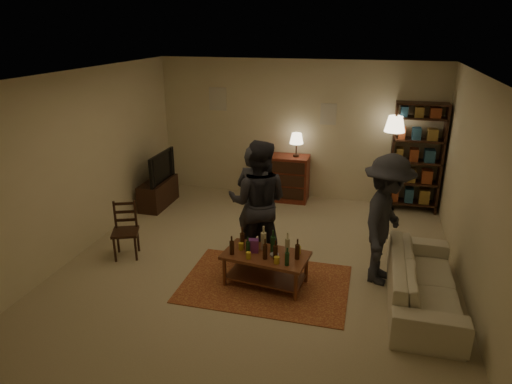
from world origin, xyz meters
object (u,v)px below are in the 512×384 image
(dresser, at_px, (283,177))
(floor_lamp, at_px, (394,131))
(person_left, at_px, (256,204))
(person_right, at_px, (258,203))
(coffee_table, at_px, (266,257))
(dining_chair, at_px, (125,228))
(person_by_sofa, at_px, (386,220))
(sofa, at_px, (423,281))
(bookshelf, at_px, (416,157))
(tv_stand, at_px, (158,186))

(dresser, bearing_deg, floor_lamp, -1.81)
(person_left, bearing_deg, person_right, 163.50)
(coffee_table, height_order, dining_chair, dining_chair)
(person_right, bearing_deg, person_left, -38.89)
(dining_chair, relative_size, person_by_sofa, 0.48)
(sofa, bearing_deg, coffee_table, 91.80)
(person_by_sofa, bearing_deg, sofa, -118.13)
(dresser, height_order, person_right, person_right)
(dining_chair, distance_m, person_by_sofa, 3.75)
(bookshelf, distance_m, sofa, 3.26)
(person_right, height_order, person_by_sofa, person_right)
(tv_stand, height_order, sofa, tv_stand)
(coffee_table, distance_m, bookshelf, 3.88)
(bookshelf, xyz_separation_m, person_left, (-2.35, -2.58, -0.16))
(coffee_table, height_order, dresser, dresser)
(person_right, bearing_deg, floor_lamp, -130.52)
(person_by_sofa, bearing_deg, dresser, 48.63)
(coffee_table, bearing_deg, tv_stand, 139.49)
(coffee_table, bearing_deg, person_by_sofa, 18.63)
(person_left, height_order, person_by_sofa, person_by_sofa)
(floor_lamp, bearing_deg, dining_chair, -143.61)
(dining_chair, height_order, person_by_sofa, person_by_sofa)
(dining_chair, distance_m, bookshelf, 5.22)
(coffee_table, distance_m, tv_stand, 3.48)
(bookshelf, relative_size, floor_lamp, 1.13)
(coffee_table, relative_size, person_by_sofa, 0.66)
(coffee_table, height_order, floor_lamp, floor_lamp)
(bookshelf, xyz_separation_m, sofa, (-0.05, -3.18, -0.73))
(tv_stand, distance_m, person_right, 2.93)
(tv_stand, bearing_deg, person_left, -34.27)
(coffee_table, distance_m, sofa, 2.00)
(sofa, bearing_deg, person_left, 75.32)
(tv_stand, relative_size, sofa, 0.51)
(bookshelf, xyz_separation_m, floor_lamp, (-0.44, -0.13, 0.49))
(person_by_sofa, bearing_deg, floor_lamp, 10.91)
(person_left, bearing_deg, sofa, -175.72)
(tv_stand, bearing_deg, floor_lamp, 11.30)
(dresser, height_order, person_by_sofa, person_by_sofa)
(floor_lamp, distance_m, sofa, 3.31)
(tv_stand, distance_m, person_by_sofa, 4.53)
(person_left, xyz_separation_m, person_right, (0.04, -0.03, 0.03))
(coffee_table, distance_m, person_left, 0.87)
(tv_stand, relative_size, bookshelf, 0.52)
(tv_stand, relative_size, person_left, 0.60)
(sofa, relative_size, person_by_sofa, 1.17)
(dining_chair, height_order, sofa, dining_chair)
(dining_chair, xyz_separation_m, person_left, (1.92, 0.37, 0.43))
(sofa, distance_m, person_by_sofa, 0.89)
(sofa, bearing_deg, dresser, 37.54)
(person_right, bearing_deg, person_by_sofa, 172.25)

